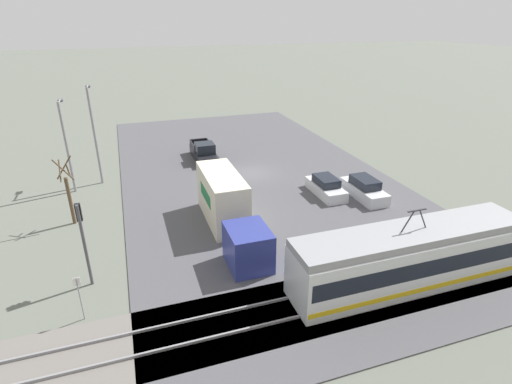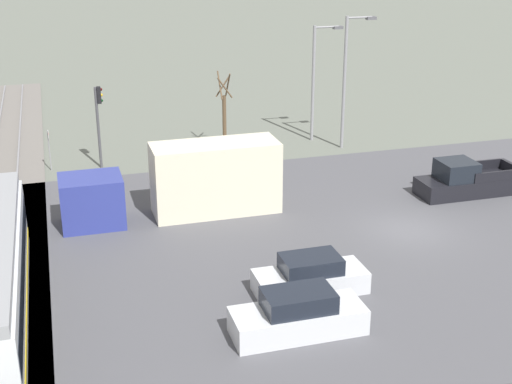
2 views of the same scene
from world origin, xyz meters
name	(u,v)px [view 2 (image 2 of 2)]	position (x,y,z in m)	size (l,w,h in m)	color
ground_plane	(407,231)	(0.00, 0.00, 0.00)	(320.00, 320.00, 0.00)	#60665B
road_surface	(407,231)	(0.00, 0.00, 0.04)	(22.83, 45.07, 0.08)	#4C4C51
box_truck	(186,183)	(4.73, 9.39, 1.68)	(2.34, 10.39, 3.48)	navy
pickup_truck	(466,181)	(3.36, -5.06, 0.78)	(1.93, 5.32, 1.87)	black
sedan_car_0	(310,277)	(-4.20, 6.37, 0.69)	(1.72, 4.29, 1.49)	silver
sedan_car_1	(298,316)	(-6.83, 7.80, 0.74)	(1.74, 4.63, 1.61)	silver
traffic_light_pole	(99,115)	(13.29, 12.71, 3.10)	(0.28, 0.47, 4.75)	#47474C
street_tree	(224,115)	(14.71, 5.03, 2.22)	(1.15, 0.96, 4.88)	brown
street_lamp_near_crossing	(317,75)	(15.05, -1.13, 4.30)	(0.36, 1.95, 7.37)	gray
street_lamp_mid_block	(348,74)	(12.96, -2.34, 4.71)	(0.36, 1.95, 8.16)	gray
no_parking_sign	(49,146)	(13.54, 15.58, 1.44)	(0.32, 0.08, 2.38)	gray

